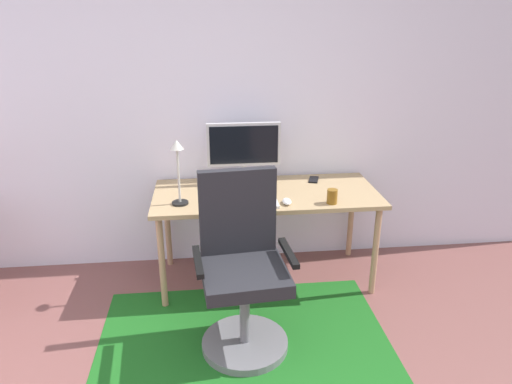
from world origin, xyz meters
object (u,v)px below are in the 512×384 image
(keyboard, at_px, (246,205))
(office_chair, at_px, (243,277))
(computer_mouse, at_px, (287,201))
(coffee_cup, at_px, (332,196))
(cell_phone, at_px, (314,180))
(monitor, at_px, (244,147))
(desk, at_px, (266,200))
(desk_lamp, at_px, (178,163))

(keyboard, bearing_deg, office_chair, -97.86)
(keyboard, height_order, office_chair, office_chair)
(computer_mouse, relative_size, office_chair, 0.10)
(coffee_cup, bearing_deg, computer_mouse, 175.38)
(cell_phone, bearing_deg, computer_mouse, -105.36)
(computer_mouse, height_order, coffee_cup, coffee_cup)
(monitor, distance_m, computer_mouse, 0.57)
(coffee_cup, bearing_deg, office_chair, -144.02)
(keyboard, relative_size, office_chair, 0.40)
(keyboard, relative_size, computer_mouse, 4.13)
(cell_phone, bearing_deg, monitor, -162.48)
(desk, xyz_separation_m, computer_mouse, (0.11, -0.23, 0.08))
(monitor, height_order, office_chair, monitor)
(computer_mouse, height_order, office_chair, office_chair)
(desk, relative_size, keyboard, 3.71)
(monitor, bearing_deg, coffee_cup, -40.13)
(desk, relative_size, coffee_cup, 16.17)
(keyboard, xyz_separation_m, cell_phone, (0.56, 0.46, -0.00))
(desk_lamp, bearing_deg, monitor, 38.34)
(desk_lamp, xyz_separation_m, office_chair, (0.37, -0.57, -0.53))
(desk, height_order, desk_lamp, desk_lamp)
(coffee_cup, bearing_deg, desk, 148.03)
(computer_mouse, distance_m, office_chair, 0.65)
(keyboard, bearing_deg, computer_mouse, 3.00)
(office_chair, bearing_deg, keyboard, 77.07)
(desk, distance_m, keyboard, 0.31)
(desk, distance_m, desk_lamp, 0.71)
(keyboard, distance_m, computer_mouse, 0.28)
(monitor, height_order, coffee_cup, monitor)
(keyboard, bearing_deg, desk, 56.23)
(desk, bearing_deg, desk_lamp, -165.38)
(desk, distance_m, office_chair, 0.78)
(monitor, relative_size, desk_lamp, 1.22)
(desk, distance_m, computer_mouse, 0.27)
(desk, height_order, coffee_cup, coffee_cup)
(coffee_cup, xyz_separation_m, cell_phone, (-0.02, 0.47, -0.04))
(desk, distance_m, coffee_cup, 0.50)
(monitor, xyz_separation_m, office_chair, (-0.09, -0.93, -0.52))
(office_chair, bearing_deg, computer_mouse, 50.15)
(cell_phone, height_order, desk_lamp, desk_lamp)
(monitor, height_order, keyboard, monitor)
(computer_mouse, relative_size, coffee_cup, 1.05)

